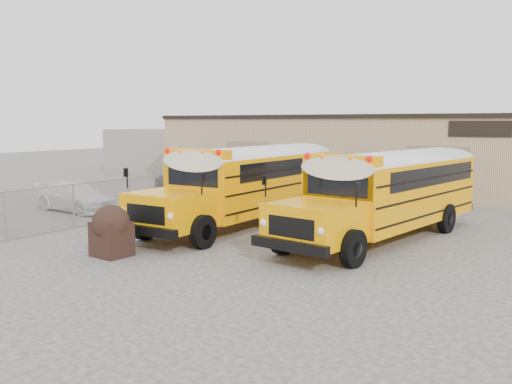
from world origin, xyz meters
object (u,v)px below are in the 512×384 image
Objects in this scene: school_bus_left at (321,168)px; school_bus_right at (458,174)px; tarp_bundle at (111,230)px; car_white at (76,197)px; car_dark at (183,185)px.

school_bus_left is 6.80m from school_bus_right.
car_white is at bearing 147.51° from tarp_bundle.
school_bus_right is 17.86m from car_white.
school_bus_left reaches higher than school_bus_right.
school_bus_right is at bearing -57.32° from car_white.
school_bus_right is 14.94m from car_dark.
tarp_bundle is 14.61m from car_dark.
car_white is (-8.48, 5.40, -0.17)m from tarp_bundle.
car_white is (-8.63, -8.53, -1.24)m from school_bus_left.
car_dark is at bearing -2.90° from car_white.
school_bus_right reaches higher than tarp_bundle.
school_bus_right is 2.79× the size of car_dark.
school_bus_left reaches higher than car_white.
car_dark is (-7.82, 12.33, -0.18)m from tarp_bundle.
car_white is 6.96m from car_dark.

